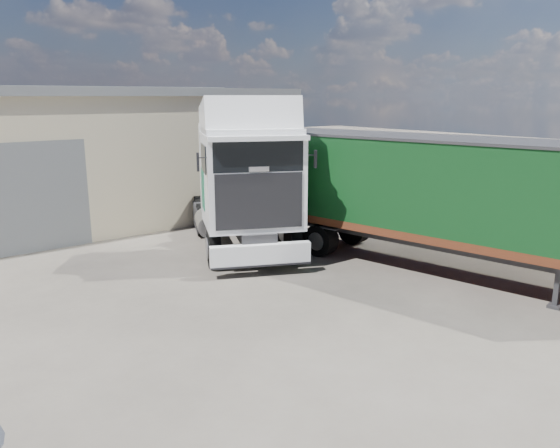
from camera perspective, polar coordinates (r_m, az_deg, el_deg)
ground at (r=11.71m, az=-2.22°, el=-12.12°), size 120.00×120.00×0.00m
brick_boundary_wall at (r=23.23m, az=12.24°, el=3.63°), size 0.35×26.00×2.50m
tractor_unit at (r=17.48m, az=-3.56°, el=3.68°), size 5.71×7.84×5.03m
box_trailer at (r=16.37m, az=15.49°, el=3.48°), size 4.69×11.95×3.89m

